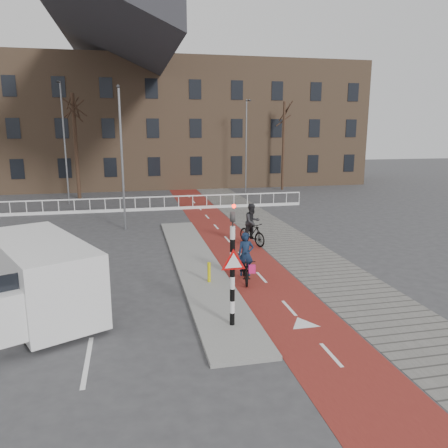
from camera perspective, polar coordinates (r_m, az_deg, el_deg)
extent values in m
plane|color=#38383A|center=(14.75, 1.57, -9.94)|extent=(120.00, 120.00, 0.00)
cube|color=maroon|center=(24.38, -0.58, -0.88)|extent=(2.50, 60.00, 0.01)
cube|color=slate|center=(25.08, 5.70, -0.56)|extent=(3.00, 60.00, 0.01)
cube|color=gray|center=(18.30, -3.56, -5.26)|extent=(1.80, 16.00, 0.12)
cylinder|color=black|center=(12.25, 1.10, -6.89)|extent=(0.14, 0.14, 2.88)
imported|color=black|center=(11.77, 1.14, 1.60)|extent=(0.13, 0.16, 0.80)
cylinder|color=#FF0C05|center=(11.60, 1.30, 2.35)|extent=(0.11, 0.02, 0.11)
cylinder|color=#CEC40B|center=(15.97, -1.96, -6.30)|extent=(0.12, 0.12, 0.73)
imported|color=black|center=(16.32, 2.83, -5.93)|extent=(0.90, 1.85, 0.93)
imported|color=#12213C|center=(16.15, 2.86, -3.96)|extent=(0.65, 0.48, 1.62)
cube|color=#D91E6B|center=(15.79, 3.68, -5.88)|extent=(0.27, 0.19, 0.30)
imported|color=black|center=(21.38, 3.68, -1.21)|extent=(1.24, 1.97, 1.15)
imported|color=black|center=(21.25, 3.70, 0.27)|extent=(1.07, 0.97, 1.80)
cube|color=white|center=(14.53, -22.77, -6.11)|extent=(4.26, 5.77, 2.15)
cube|color=#267F1B|center=(14.81, -26.88, -6.56)|extent=(1.50, 3.11, 0.55)
cube|color=#267F1B|center=(14.39, -18.47, -6.36)|extent=(1.50, 3.11, 0.55)
cube|color=black|center=(12.24, -24.85, -7.72)|extent=(1.76, 0.88, 0.90)
cylinder|color=black|center=(12.97, -24.21, -12.53)|extent=(0.57, 0.79, 0.75)
cylinder|color=black|center=(13.44, -16.53, -11.04)|extent=(0.57, 0.79, 0.75)
cylinder|color=black|center=(16.69, -21.17, -6.72)|extent=(0.57, 0.79, 0.75)
cube|color=silver|center=(30.65, -15.31, 3.23)|extent=(28.00, 0.08, 0.08)
cube|color=silver|center=(30.79, -15.22, 1.66)|extent=(28.00, 0.10, 0.20)
cube|color=#7F6047|center=(45.25, -12.15, 12.63)|extent=(46.00, 10.00, 12.00)
cylinder|color=black|center=(37.03, -18.76, 9.47)|extent=(0.29, 0.29, 8.26)
cylinder|color=black|center=(40.95, 7.76, 10.01)|extent=(0.23, 0.23, 7.96)
cylinder|color=slate|center=(24.76, -13.17, 8.16)|extent=(0.12, 0.12, 7.82)
cylinder|color=slate|center=(34.75, -20.08, 9.76)|extent=(0.12, 0.12, 8.90)
cylinder|color=slate|center=(38.76, 2.90, 10.02)|extent=(0.12, 0.12, 8.02)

